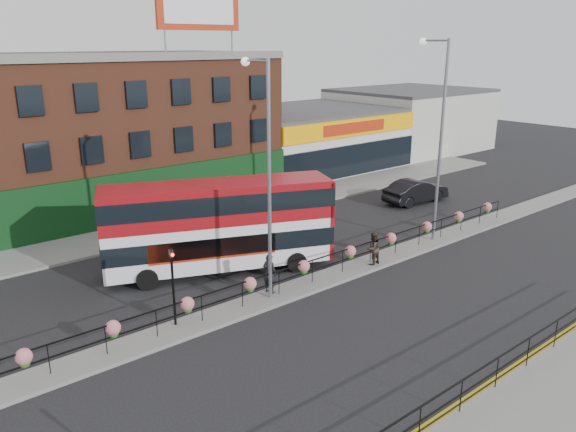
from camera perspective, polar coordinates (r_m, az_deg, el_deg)
ground at (r=27.34m, az=4.03°, el=-6.45°), size 120.00×120.00×0.00m
north_pavement at (r=36.37m, az=-9.07°, el=-0.41°), size 60.00×4.00×0.15m
median at (r=27.31m, az=4.04°, el=-6.31°), size 60.00×1.60×0.15m
yellow_line_inner at (r=22.18m, az=22.06°, el=-13.79°), size 60.00×0.10×0.01m
yellow_line_outer at (r=22.11m, az=22.48°, el=-13.94°), size 60.00×0.10×0.01m
brick_building at (r=40.70m, az=-20.15°, el=7.95°), size 25.00×12.21×10.30m
supermarket at (r=51.21m, az=1.77°, el=7.89°), size 15.00×12.25×5.30m
warehouse_east at (r=61.84m, az=12.19°, el=9.60°), size 14.50×12.00×6.30m
billboard at (r=38.61m, az=-9.07°, el=20.33°), size 6.00×0.29×4.40m
median_railing at (r=26.94m, az=4.08°, el=-4.42°), size 30.04×0.56×1.23m
south_railing at (r=19.99m, az=20.53°, el=-14.01°), size 20.04×0.05×1.12m
double_decker_bus at (r=27.58m, az=-6.99°, el=-0.17°), size 11.33×6.71×4.52m
car at (r=40.97m, az=12.87°, el=2.48°), size 2.58×5.35×1.67m
pedestrian_a at (r=25.25m, az=-1.89°, el=-5.84°), size 0.97×0.89×1.85m
pedestrian_b at (r=28.73m, az=8.62°, el=-3.27°), size 0.86×0.69×1.70m
lamp_column_west at (r=23.42m, az=-2.33°, el=5.53°), size 0.37×1.80×10.24m
lamp_column_east at (r=31.94m, az=14.98°, el=8.99°), size 0.40×1.94×11.05m
traffic_light_median at (r=22.36m, az=-11.68°, el=-5.48°), size 0.15×0.28×3.65m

